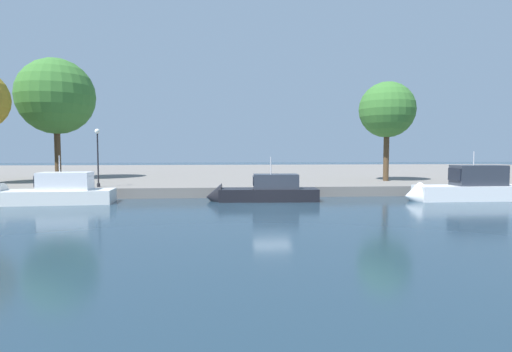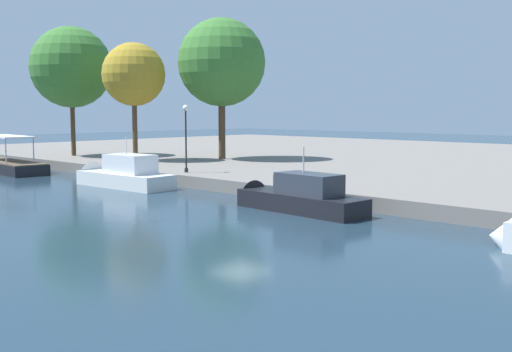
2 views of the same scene
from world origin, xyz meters
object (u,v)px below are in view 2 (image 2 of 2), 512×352
at_px(tour_boat_0, 2,167).
at_px(motor_yacht_1, 120,177).
at_px(motor_yacht_2, 293,199).
at_px(tree_4, 73,65).
at_px(lamp_post, 186,130).
at_px(tree_0, 219,62).
at_px(tree_1, 134,74).

bearing_deg(tour_boat_0, motor_yacht_1, -173.42).
bearing_deg(motor_yacht_2, tree_4, -8.25).
bearing_deg(lamp_post, tree_0, 125.93).
xyz_separation_m(tree_0, tree_1, (-4.36, -6.16, -1.19)).
height_order(motor_yacht_2, lamp_post, lamp_post).
height_order(lamp_post, tree_0, tree_0).
height_order(motor_yacht_1, motor_yacht_2, motor_yacht_1).
distance_m(tree_1, tree_4, 9.24).
relative_size(motor_yacht_1, lamp_post, 1.85).
height_order(tree_0, tree_1, tree_0).
height_order(tree_0, tree_4, tree_0).
relative_size(motor_yacht_2, tree_1, 0.83).
xyz_separation_m(motor_yacht_2, tree_4, (-34.04, 6.77, 9.14)).
bearing_deg(tree_4, lamp_post, -8.35).
height_order(motor_yacht_1, tree_4, tree_4).
xyz_separation_m(tour_boat_0, lamp_post, (19.34, 4.95, 3.57)).
relative_size(tour_boat_0, motor_yacht_1, 1.42).
relative_size(tour_boat_0, tree_0, 1.00).
bearing_deg(tour_boat_0, motor_yacht_2, -174.02).
xyz_separation_m(tour_boat_0, tree_1, (7.73, 8.78, 8.15)).
relative_size(motor_yacht_2, tree_4, 0.69).
relative_size(tour_boat_0, tree_4, 1.01).
bearing_deg(lamp_post, motor_yacht_2, -15.66).
bearing_deg(tree_4, motor_yacht_2, -11.25).
xyz_separation_m(motor_yacht_1, motor_yacht_2, (15.62, 0.40, -0.07)).
xyz_separation_m(tour_boat_0, tree_0, (12.10, 14.94, 9.34)).
bearing_deg(lamp_post, tree_4, 171.65).
bearing_deg(tree_1, tree_0, 54.69).
bearing_deg(tour_boat_0, tree_0, -125.16).
relative_size(tree_0, tree_4, 1.02).
height_order(tour_boat_0, tree_1, tree_1).
bearing_deg(tour_boat_0, lamp_post, -161.80).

